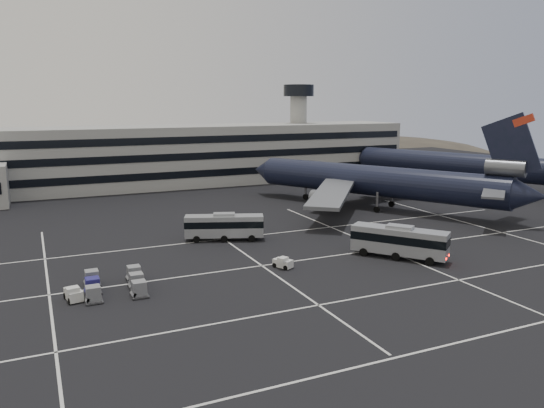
{
  "coord_description": "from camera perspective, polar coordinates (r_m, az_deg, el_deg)",
  "views": [
    {
      "loc": [
        -30.57,
        -52.84,
        19.68
      ],
      "look_at": [
        0.83,
        16.01,
        5.0
      ],
      "focal_mm": 35.0,
      "sensor_mm": 36.0,
      "label": 1
    }
  ],
  "objects": [
    {
      "name": "uld_cluster",
      "position": [
        58.93,
        -16.55,
        -8.17
      ],
      "size": [
        6.73,
        7.79,
        1.65
      ],
      "rotation": [
        0.0,
        0.0,
        -0.08
      ],
      "color": "#2D2D30",
      "rests_on": "ground"
    },
    {
      "name": "terminal",
      "position": [
        127.66,
        -11.94,
        5.01
      ],
      "size": [
        125.0,
        26.0,
        24.0
      ],
      "color": "gray",
      "rests_on": "ground"
    },
    {
      "name": "bus_far",
      "position": [
        76.49,
        -5.16,
        -2.3
      ],
      "size": [
        11.42,
        6.44,
        3.97
      ],
      "rotation": [
        0.0,
        0.0,
        1.21
      ],
      "color": "#9A9DA2",
      "rests_on": "ground"
    },
    {
      "name": "lane_markings",
      "position": [
        65.19,
        5.72,
        -6.64
      ],
      "size": [
        90.0,
        55.62,
        0.01
      ],
      "color": "silver",
      "rests_on": "ground"
    },
    {
      "name": "bus_near",
      "position": [
        69.37,
        13.53,
        -3.81
      ],
      "size": [
        9.49,
        11.35,
        4.27
      ],
      "rotation": [
        0.0,
        0.0,
        0.64
      ],
      "color": "#9A9DA2",
      "rests_on": "ground"
    },
    {
      "name": "trijet_main",
      "position": [
        99.97,
        11.32,
        2.46
      ],
      "size": [
        42.23,
        52.89,
        18.08
      ],
      "rotation": [
        0.0,
        0.0,
        0.5
      ],
      "color": "black",
      "rests_on": "ground"
    },
    {
      "name": "tug_b",
      "position": [
        64.0,
        1.25,
        -6.33
      ],
      "size": [
        2.25,
        2.61,
        1.45
      ],
      "rotation": [
        0.0,
        0.0,
        0.49
      ],
      "color": "silver",
      "rests_on": "ground"
    },
    {
      "name": "tug_a",
      "position": [
        57.44,
        -20.54,
        -9.05
      ],
      "size": [
        1.88,
        2.67,
        1.57
      ],
      "rotation": [
        0.0,
        0.0,
        0.18
      ],
      "color": "silver",
      "rests_on": "ground"
    },
    {
      "name": "trijet_far",
      "position": [
        130.26,
        19.59,
        4.06
      ],
      "size": [
        30.82,
        54.69,
        18.08
      ],
      "rotation": [
        0.0,
        0.0,
        0.42
      ],
      "color": "black",
      "rests_on": "ground"
    },
    {
      "name": "hills",
      "position": [
        230.27,
        -12.12,
        2.81
      ],
      "size": [
        352.0,
        180.0,
        44.0
      ],
      "color": "#38332B",
      "rests_on": "ground"
    },
    {
      "name": "ground",
      "position": [
        64.14,
        5.31,
        -6.94
      ],
      "size": [
        260.0,
        260.0,
        0.0
      ],
      "primitive_type": "plane",
      "color": "black",
      "rests_on": "ground"
    }
  ]
}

